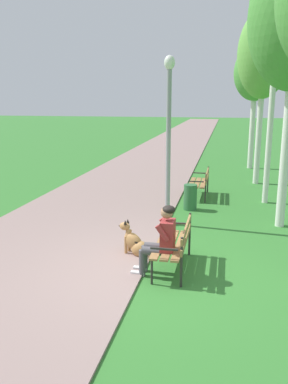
{
  "coord_description": "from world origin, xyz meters",
  "views": [
    {
      "loc": [
        1.18,
        -6.24,
        2.97
      ],
      "look_at": [
        -0.61,
        2.3,
        0.9
      ],
      "focal_mm": 36.93,
      "sensor_mm": 36.0,
      "label": 1
    }
  ],
  "objects_px": {
    "litter_bin": "(190,197)",
    "person_seated_on_near_bench": "(161,238)",
    "birch_tree_fifth": "(255,74)",
    "park_bench_near": "(176,242)",
    "dog_shepherd": "(135,243)",
    "birch_tree_third": "(279,9)",
    "park_bench_mid": "(201,181)",
    "birch_tree_fourth": "(264,55)",
    "lamp_post_near": "(168,141)"
  },
  "relations": [
    {
      "from": "birch_tree_third",
      "to": "litter_bin",
      "type": "xyz_separation_m",
      "value": [
        -2.08,
        -1.2,
        -4.93
      ]
    },
    {
      "from": "dog_shepherd",
      "to": "birch_tree_fifth",
      "type": "distance_m",
      "value": 11.67
    },
    {
      "from": "birch_tree_third",
      "to": "birch_tree_fourth",
      "type": "relative_size",
      "value": 1.16
    },
    {
      "from": "lamp_post_near",
      "to": "birch_tree_fifth",
      "type": "distance_m",
      "value": 9.16
    },
    {
      "from": "park_bench_mid",
      "to": "dog_shepherd",
      "type": "bearing_deg",
      "value": -100.41
    },
    {
      "from": "birch_tree_fourth",
      "to": "person_seated_on_near_bench",
      "type": "bearing_deg",
      "value": -104.3
    },
    {
      "from": "park_bench_near",
      "to": "dog_shepherd",
      "type": "bearing_deg",
      "value": 152.76
    },
    {
      "from": "park_bench_mid",
      "to": "litter_bin",
      "type": "relative_size",
      "value": 2.14
    },
    {
      "from": "lamp_post_near",
      "to": "birch_tree_fourth",
      "type": "bearing_deg",
      "value": 65.76
    },
    {
      "from": "dog_shepherd",
      "to": "lamp_post_near",
      "type": "xyz_separation_m",
      "value": [
        0.31,
        2.1,
        1.77
      ]
    },
    {
      "from": "person_seated_on_near_bench",
      "to": "dog_shepherd",
      "type": "distance_m",
      "value": 1.06
    },
    {
      "from": "park_bench_near",
      "to": "park_bench_mid",
      "type": "xyz_separation_m",
      "value": [
        0.08,
        5.41,
        0.0
      ]
    },
    {
      "from": "person_seated_on_near_bench",
      "to": "birch_tree_third",
      "type": "xyz_separation_m",
      "value": [
        2.18,
        5.45,
        4.6
      ]
    },
    {
      "from": "lamp_post_near",
      "to": "person_seated_on_near_bench",
      "type": "bearing_deg",
      "value": -83.62
    },
    {
      "from": "litter_bin",
      "to": "person_seated_on_near_bench",
      "type": "bearing_deg",
      "value": -91.36
    },
    {
      "from": "person_seated_on_near_bench",
      "to": "birch_tree_third",
      "type": "distance_m",
      "value": 7.46
    },
    {
      "from": "park_bench_mid",
      "to": "birch_tree_fourth",
      "type": "height_order",
      "value": "birch_tree_fourth"
    },
    {
      "from": "person_seated_on_near_bench",
      "to": "birch_tree_third",
      "type": "height_order",
      "value": "birch_tree_third"
    },
    {
      "from": "litter_bin",
      "to": "dog_shepherd",
      "type": "bearing_deg",
      "value": -101.76
    },
    {
      "from": "birch_tree_fourth",
      "to": "litter_bin",
      "type": "height_order",
      "value": "birch_tree_fourth"
    },
    {
      "from": "park_bench_near",
      "to": "person_seated_on_near_bench",
      "type": "xyz_separation_m",
      "value": [
        -0.21,
        -0.32,
        0.17
      ]
    },
    {
      "from": "park_bench_near",
      "to": "person_seated_on_near_bench",
      "type": "relative_size",
      "value": 1.2
    },
    {
      "from": "person_seated_on_near_bench",
      "to": "litter_bin",
      "type": "height_order",
      "value": "person_seated_on_near_bench"
    },
    {
      "from": "lamp_post_near",
      "to": "birch_tree_third",
      "type": "bearing_deg",
      "value": 46.18
    },
    {
      "from": "park_bench_near",
      "to": "lamp_post_near",
      "type": "height_order",
      "value": "lamp_post_near"
    },
    {
      "from": "park_bench_near",
      "to": "lamp_post_near",
      "type": "relative_size",
      "value": 0.38
    },
    {
      "from": "park_bench_near",
      "to": "litter_bin",
      "type": "relative_size",
      "value": 2.14
    },
    {
      "from": "birch_tree_fifth",
      "to": "litter_bin",
      "type": "bearing_deg",
      "value": -105.04
    },
    {
      "from": "park_bench_near",
      "to": "birch_tree_fourth",
      "type": "distance_m",
      "value": 8.99
    },
    {
      "from": "park_bench_near",
      "to": "dog_shepherd",
      "type": "distance_m",
      "value": 0.97
    },
    {
      "from": "birch_tree_third",
      "to": "birch_tree_fifth",
      "type": "distance_m",
      "value": 6.16
    },
    {
      "from": "birch_tree_fourth",
      "to": "park_bench_mid",
      "type": "bearing_deg",
      "value": -126.11
    },
    {
      "from": "park_bench_mid",
      "to": "person_seated_on_near_bench",
      "type": "distance_m",
      "value": 5.74
    },
    {
      "from": "park_bench_near",
      "to": "birch_tree_third",
      "type": "xyz_separation_m",
      "value": [
        1.97,
        5.14,
        4.76
      ]
    },
    {
      "from": "park_bench_near",
      "to": "dog_shepherd",
      "type": "height_order",
      "value": "park_bench_near"
    },
    {
      "from": "park_bench_mid",
      "to": "birch_tree_third",
      "type": "relative_size",
      "value": 0.22
    },
    {
      "from": "park_bench_mid",
      "to": "birch_tree_third",
      "type": "xyz_separation_m",
      "value": [
        1.89,
        -0.27,
        4.76
      ]
    },
    {
      "from": "dog_shepherd",
      "to": "birch_tree_fourth",
      "type": "relative_size",
      "value": 0.14
    },
    {
      "from": "park_bench_mid",
      "to": "birch_tree_fifth",
      "type": "distance_m",
      "value": 6.95
    },
    {
      "from": "park_bench_near",
      "to": "litter_bin",
      "type": "xyz_separation_m",
      "value": [
        -0.11,
        3.93,
        -0.16
      ]
    },
    {
      "from": "dog_shepherd",
      "to": "birch_tree_fifth",
      "type": "height_order",
      "value": "birch_tree_fifth"
    },
    {
      "from": "person_seated_on_near_bench",
      "to": "birch_tree_fifth",
      "type": "bearing_deg",
      "value": 79.91
    },
    {
      "from": "birch_tree_fifth",
      "to": "birch_tree_third",
      "type": "bearing_deg",
      "value": -88.71
    },
    {
      "from": "park_bench_near",
      "to": "birch_tree_fourth",
      "type": "xyz_separation_m",
      "value": [
        1.88,
        7.88,
        3.89
      ]
    },
    {
      "from": "park_bench_near",
      "to": "park_bench_mid",
      "type": "relative_size",
      "value": 1.0
    },
    {
      "from": "person_seated_on_near_bench",
      "to": "birch_tree_fourth",
      "type": "bearing_deg",
      "value": 75.7
    },
    {
      "from": "birch_tree_fourth",
      "to": "birch_tree_third",
      "type": "bearing_deg",
      "value": -88.13
    },
    {
      "from": "park_bench_near",
      "to": "lamp_post_near",
      "type": "xyz_separation_m",
      "value": [
        -0.53,
        2.54,
        1.51
      ]
    },
    {
      "from": "lamp_post_near",
      "to": "birch_tree_fourth",
      "type": "distance_m",
      "value": 6.32
    },
    {
      "from": "person_seated_on_near_bench",
      "to": "dog_shepherd",
      "type": "relative_size",
      "value": 1.55
    }
  ]
}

